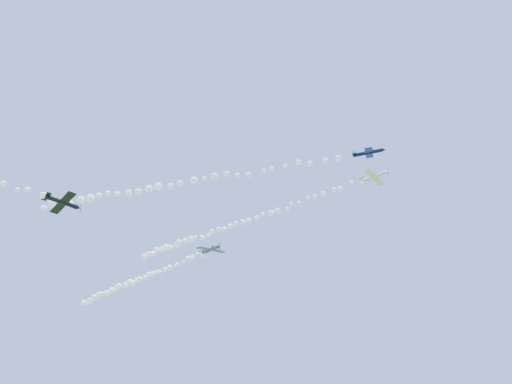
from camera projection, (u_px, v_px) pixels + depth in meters
The scene contains 7 objects.
plane_white at pixel (374, 177), 92.39m from camera, with size 6.78×7.11×1.88m.
smoke_trail_white at pixel (230, 226), 117.88m from camera, with size 81.94×12.86×2.89m, color white, non-canonical shape.
plane_navy at pixel (369, 152), 80.45m from camera, with size 6.44×6.68×1.98m.
smoke_trail_navy at pixel (180, 184), 91.69m from camera, with size 72.77×21.38×2.58m, color white, non-canonical shape.
plane_grey at pixel (211, 249), 106.78m from camera, with size 7.56×8.00×2.41m.
smoke_trail_grey at pixel (132, 282), 135.46m from camera, with size 78.18×23.05×3.35m, color white, non-canonical shape.
plane_black at pixel (63, 202), 69.01m from camera, with size 6.60×6.33×2.21m.
Camera 1 is at (49.24, -69.94, 9.15)m, focal length 30.00 mm.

